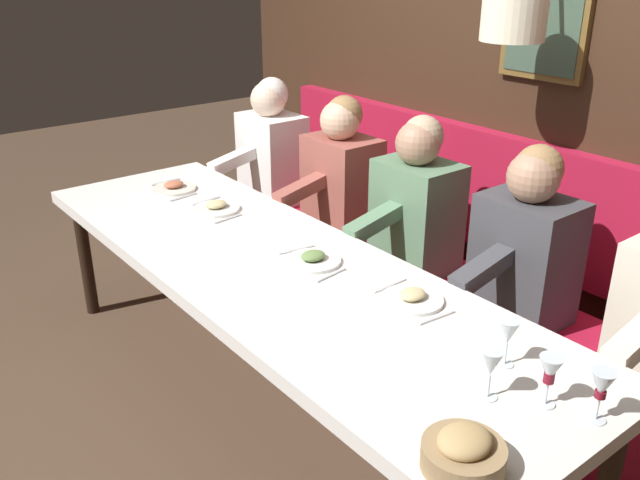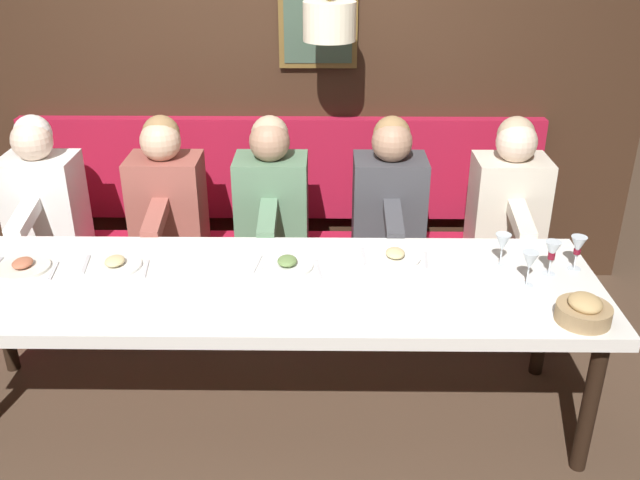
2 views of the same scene
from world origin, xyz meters
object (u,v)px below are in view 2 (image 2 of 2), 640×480
Objects in this scene: diner_near at (389,192)px; diner_far at (166,191)px; diner_nearest at (510,193)px; wine_glass_1 at (503,244)px; diner_middle at (271,192)px; wine_glass_2 at (578,246)px; bread_bowl at (584,311)px; wine_glass_0 at (530,262)px; wine_glass_3 at (552,251)px; diner_farthest at (42,191)px; dining_table at (264,292)px.

diner_near and diner_far have the same top height.
diner_nearest reaches higher than wine_glass_1.
diner_nearest is 1.91m from diner_far.
wine_glass_1 is at bearing -123.26° from diner_middle.
wine_glass_2 is (-0.75, -1.45, 0.04)m from diner_middle.
diner_far is (0.00, 1.24, 0.00)m from diner_near.
bread_bowl is at bearing -154.09° from wine_glass_1.
diner_middle is 1.50m from wine_glass_0.
diner_near is at bearing -90.00° from diner_middle.
diner_nearest reaches higher than bread_bowl.
diner_middle reaches higher than wine_glass_3.
wine_glass_1 is (-0.73, -2.39, 0.04)m from diner_farthest.
bread_bowl is (-0.29, -0.15, -0.07)m from wine_glass_0.
wine_glass_1 is at bearing -82.06° from dining_table.
diner_near reaches higher than wine_glass_1.
wine_glass_0 reaches higher than dining_table.
diner_farthest reaches higher than wine_glass_0.
wine_glass_1 reaches higher than bread_bowl.
bread_bowl reaches higher than dining_table.
diner_middle is 4.82× the size of wine_glass_2.
diner_far is at bearing 69.71° from wine_glass_2.
diner_nearest is 0.81m from wine_glass_3.
diner_near is (0.88, -0.63, 0.13)m from dining_table.
dining_table is 18.31× the size of wine_glass_2.
diner_near reaches higher than bread_bowl.
diner_farthest is 2.50m from wine_glass_1.
dining_table is 1.09m from diner_near.
dining_table is 1.11m from wine_glass_1.
diner_near is at bearing 30.43° from wine_glass_0.
diner_nearest is 0.66m from diner_near.
diner_near is 0.66m from diner_middle.
dining_table is 1.44m from wine_glass_2.
wine_glass_1 is at bearing -106.97° from diner_farthest.
dining_table is 3.80× the size of diner_far.
wine_glass_3 is (-0.80, -2.60, 0.04)m from diner_farthest.
diner_far is (0.00, 0.59, 0.00)m from diner_middle.
dining_table is 0.89m from diner_middle.
diner_middle is at bearing 62.56° from wine_glass_2.
wine_glass_1 is (-0.73, -0.46, 0.04)m from diner_near.
diner_farthest is (0.00, 1.94, 0.00)m from diner_near.
diner_middle reaches higher than wine_glass_2.
diner_near is 4.82× the size of wine_glass_3.
dining_table is 1.18m from wine_glass_0.
diner_middle is 1.80m from bread_bowl.
diner_nearest is 1.32m from diner_middle.
diner_middle is 4.82× the size of wine_glass_3.
diner_middle is (0.00, 1.32, 0.00)m from diner_nearest.
wine_glass_1 is at bearing -113.25° from diner_far.
dining_table is at bearing 93.41° from wine_glass_3.
dining_table is 13.65× the size of bread_bowl.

